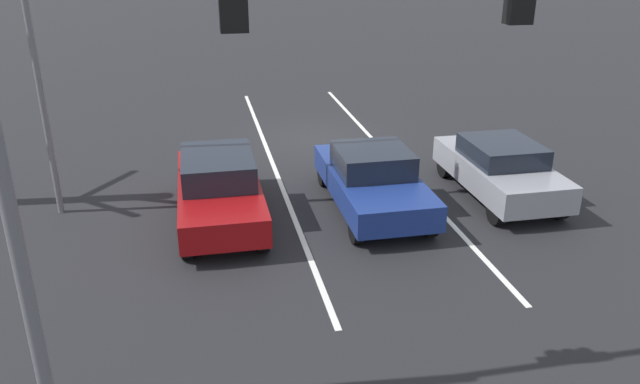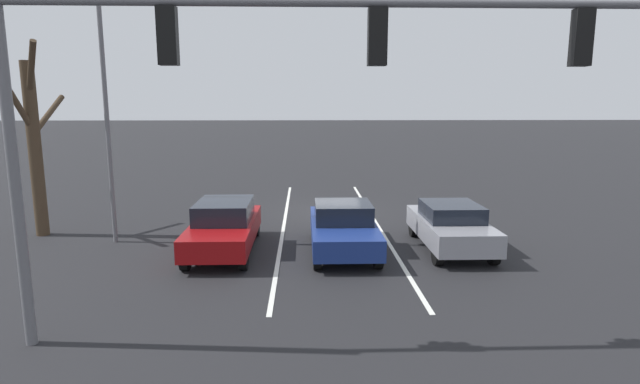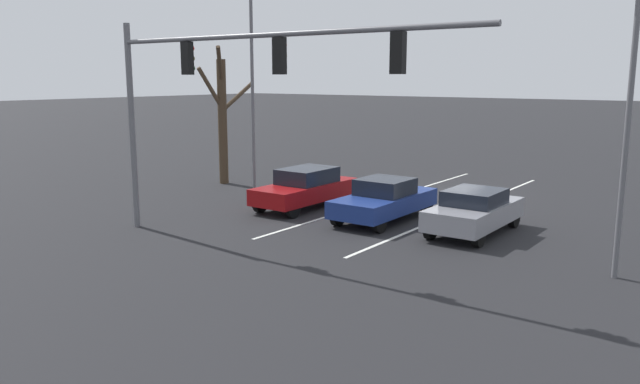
{
  "view_description": "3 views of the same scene",
  "coord_description": "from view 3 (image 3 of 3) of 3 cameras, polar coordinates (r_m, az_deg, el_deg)",
  "views": [
    {
      "loc": [
        3.72,
        18.65,
        6.02
      ],
      "look_at": [
        1.35,
        7.06,
        1.11
      ],
      "focal_mm": 35.0,
      "sensor_mm": 36.0,
      "label": 1
    },
    {
      "loc": [
        0.96,
        20.03,
        4.33
      ],
      "look_at": [
        0.56,
        7.63,
        2.15
      ],
      "focal_mm": 28.0,
      "sensor_mm": 36.0,
      "label": 2
    },
    {
      "loc": [
        -10.93,
        24.06,
        4.92
      ],
      "look_at": [
        0.77,
        8.1,
        1.26
      ],
      "focal_mm": 35.0,
      "sensor_mm": 36.0,
      "label": 3
    }
  ],
  "objects": [
    {
      "name": "street_lamp_left_shoulder",
      "position": [
        16.61,
        25.96,
        9.68
      ],
      "size": [
        1.98,
        0.24,
        8.71
      ],
      "color": "slate",
      "rests_on": "ground_plane"
    },
    {
      "name": "bare_tree_near",
      "position": [
        29.24,
        -8.9,
        6.93
      ],
      "size": [
        1.23,
        3.16,
        6.27
      ],
      "color": "#423323",
      "rests_on": "ground_plane"
    },
    {
      "name": "car_navy_midlane_front",
      "position": [
        21.74,
        5.9,
        -0.69
      ],
      "size": [
        1.88,
        4.47,
        1.46
      ],
      "color": "navy",
      "rests_on": "ground_plane"
    },
    {
      "name": "lane_stripe_center_divider",
      "position": [
        25.75,
        6.15,
        -0.58
      ],
      "size": [
        0.12,
        16.33,
        0.01
      ],
      "primitive_type": "cube",
      "color": "silver",
      "rests_on": "ground_plane"
    },
    {
      "name": "car_gray_leftlane_front",
      "position": [
        20.4,
        13.93,
        -1.67
      ],
      "size": [
        1.8,
        4.16,
        1.41
      ],
      "color": "gray",
      "rests_on": "ground_plane"
    },
    {
      "name": "street_lamp_right_shoulder",
      "position": [
        26.45,
        -5.87,
        11.15
      ],
      "size": [
        2.22,
        0.24,
        9.16
      ],
      "color": "slate",
      "rests_on": "ground_plane"
    },
    {
      "name": "traffic_signal_gantry",
      "position": [
        18.09,
        -9.1,
        10.25
      ],
      "size": [
        12.23,
        0.37,
        6.59
      ],
      "color": "slate",
      "rests_on": "ground_plane"
    },
    {
      "name": "ground_plane",
      "position": [
        26.88,
        11.62,
        -0.28
      ],
      "size": [
        240.0,
        240.0,
        0.0
      ],
      "primitive_type": "plane",
      "color": "black"
    },
    {
      "name": "car_maroon_rightlane_front",
      "position": [
        23.77,
        -1.32,
        0.43
      ],
      "size": [
        1.79,
        4.59,
        1.5
      ],
      "color": "maroon",
      "rests_on": "ground_plane"
    },
    {
      "name": "lane_stripe_left_divider",
      "position": [
        24.26,
        13.12,
        -1.48
      ],
      "size": [
        0.12,
        16.33,
        0.01
      ],
      "primitive_type": "cube",
      "color": "silver",
      "rests_on": "ground_plane"
    }
  ]
}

